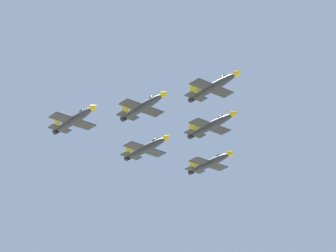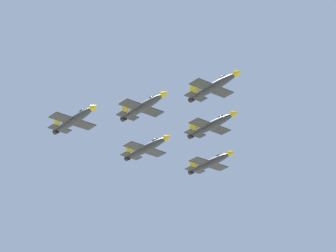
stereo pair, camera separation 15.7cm
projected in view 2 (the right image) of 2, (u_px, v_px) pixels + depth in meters
The scene contains 6 objects.
jet_lead at pixel (214, 86), 175.30m from camera, with size 11.35×17.05×3.81m.
jet_left_wingman at pixel (212, 125), 189.44m from camera, with size 11.59×17.43×3.89m.
jet_right_wingman at pixel (144, 106), 176.52m from camera, with size 11.23×16.88×3.77m.
jet_left_outer at pixel (211, 162), 202.99m from camera, with size 11.57×17.36×3.89m.
jet_right_outer at pixel (75, 119), 178.47m from camera, with size 11.61×17.49×3.90m.
jet_slot_rear at pixel (147, 148), 190.09m from camera, with size 11.53×17.41×3.87m.
Camera 2 is at (140.06, 87.36, 84.14)m, focal length 81.23 mm.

